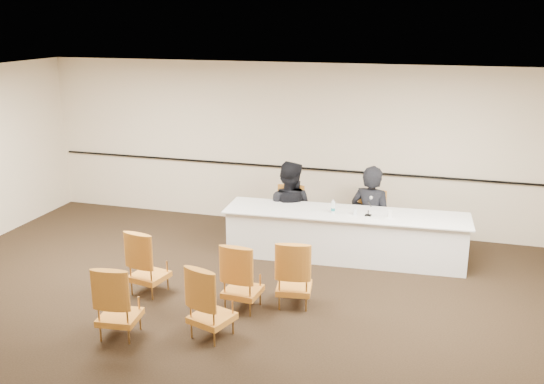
{
  "coord_description": "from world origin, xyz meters",
  "views": [
    {
      "loc": [
        2.58,
        -6.54,
        3.79
      ],
      "look_at": [
        -0.13,
        2.6,
        1.01
      ],
      "focal_mm": 40.0,
      "sensor_mm": 36.0,
      "label": 1
    }
  ],
  "objects": [
    {
      "name": "floor",
      "position": [
        0.0,
        0.0,
        0.0
      ],
      "size": [
        10.0,
        10.0,
        0.0
      ],
      "primitive_type": "plane",
      "color": "black",
      "rests_on": "ground"
    },
    {
      "name": "ceiling",
      "position": [
        0.0,
        0.0,
        3.0
      ],
      "size": [
        10.0,
        10.0,
        0.0
      ],
      "primitive_type": "plane",
      "rotation": [
        3.14,
        0.0,
        0.0
      ],
      "color": "white",
      "rests_on": "ground"
    },
    {
      "name": "wall_back",
      "position": [
        0.0,
        4.0,
        1.5
      ],
      "size": [
        10.0,
        0.04,
        3.0
      ],
      "primitive_type": "cube",
      "color": "#F5DEC0",
      "rests_on": "ground"
    },
    {
      "name": "wall_rail",
      "position": [
        0.0,
        3.96,
        1.1
      ],
      "size": [
        9.8,
        0.04,
        0.03
      ],
      "primitive_type": "cube",
      "color": "black",
      "rests_on": "wall_back"
    },
    {
      "name": "panel_table",
      "position": [
        1.1,
        2.57,
        0.39
      ],
      "size": [
        3.92,
        1.12,
        0.78
      ],
      "primitive_type": null,
      "rotation": [
        0.0,
        0.0,
        0.06
      ],
      "color": "white",
      "rests_on": "ground"
    },
    {
      "name": "panelist_main",
      "position": [
        1.43,
        3.17,
        0.44
      ],
      "size": [
        0.81,
        0.63,
        1.97
      ],
      "primitive_type": "imported",
      "rotation": [
        0.0,
        0.0,
        2.9
      ],
      "color": "black",
      "rests_on": "ground"
    },
    {
      "name": "panelist_main_chair",
      "position": [
        1.43,
        3.17,
        0.47
      ],
      "size": [
        0.53,
        0.53,
        0.95
      ],
      "primitive_type": null,
      "rotation": [
        0.0,
        0.0,
        0.06
      ],
      "color": "#BD7122",
      "rests_on": "ground"
    },
    {
      "name": "panelist_second",
      "position": [
        0.02,
        3.08,
        0.5
      ],
      "size": [
        0.94,
        0.76,
        1.85
      ],
      "primitive_type": "imported",
      "rotation": [
        0.0,
        0.0,
        3.08
      ],
      "color": "black",
      "rests_on": "ground"
    },
    {
      "name": "panelist_second_chair",
      "position": [
        0.02,
        3.08,
        0.47
      ],
      "size": [
        0.53,
        0.53,
        0.95
      ],
      "primitive_type": null,
      "rotation": [
        0.0,
        0.0,
        0.06
      ],
      "color": "#BD7122",
      "rests_on": "ground"
    },
    {
      "name": "papers",
      "position": [
        1.6,
        2.5,
        0.78
      ],
      "size": [
        0.33,
        0.26,
        0.0
      ],
      "primitive_type": "cube",
      "rotation": [
        0.0,
        0.0,
        -0.15
      ],
      "color": "white",
      "rests_on": "panel_table"
    },
    {
      "name": "microphone",
      "position": [
        1.46,
        2.5,
        0.92
      ],
      "size": [
        0.12,
        0.22,
        0.29
      ],
      "primitive_type": null,
      "rotation": [
        0.0,
        0.0,
        -0.1
      ],
      "color": "black",
      "rests_on": "panel_table"
    },
    {
      "name": "water_bottle",
      "position": [
        0.91,
        2.48,
        0.89
      ],
      "size": [
        0.08,
        0.08,
        0.22
      ],
      "primitive_type": null,
      "rotation": [
        0.0,
        0.0,
        0.33
      ],
      "color": "teal",
      "rests_on": "panel_table"
    },
    {
      "name": "drinking_glass",
      "position": [
        1.26,
        2.49,
        0.83
      ],
      "size": [
        0.08,
        0.08,
        0.1
      ],
      "primitive_type": "cylinder",
      "rotation": [
        0.0,
        0.0,
        -0.33
      ],
      "color": "silver",
      "rests_on": "panel_table"
    },
    {
      "name": "coffee_cup",
      "position": [
        1.8,
        2.52,
        0.84
      ],
      "size": [
        0.1,
        0.1,
        0.12
      ],
      "primitive_type": "cylinder",
      "rotation": [
        0.0,
        0.0,
        -0.34
      ],
      "color": "white",
      "rests_on": "panel_table"
    },
    {
      "name": "aud_chair_front_left",
      "position": [
        -1.33,
        0.52,
        0.47
      ],
      "size": [
        0.58,
        0.58,
        0.95
      ],
      "primitive_type": null,
      "rotation": [
        0.0,
        0.0,
        -0.19
      ],
      "color": "#BD7122",
      "rests_on": "ground"
    },
    {
      "name": "aud_chair_front_mid",
      "position": [
        0.1,
        0.43,
        0.47
      ],
      "size": [
        0.53,
        0.53,
        0.95
      ],
      "primitive_type": null,
      "rotation": [
        0.0,
        0.0,
        -0.07
      ],
      "color": "#BD7122",
      "rests_on": "ground"
    },
    {
      "name": "aud_chair_front_right",
      "position": [
        0.73,
        0.73,
        0.47
      ],
      "size": [
        0.57,
        0.57,
        0.95
      ],
      "primitive_type": null,
      "rotation": [
        0.0,
        0.0,
        0.15
      ],
      "color": "#BD7122",
      "rests_on": "ground"
    },
    {
      "name": "aud_chair_back_left",
      "position": [
        -1.1,
        -0.68,
        0.47
      ],
      "size": [
        0.55,
        0.55,
        0.95
      ],
      "primitive_type": null,
      "rotation": [
        0.0,
        0.0,
        0.12
      ],
      "color": "#BD7122",
      "rests_on": "ground"
    },
    {
      "name": "aud_chair_back_mid",
      "position": [
        -0.02,
        -0.37,
        0.47
      ],
      "size": [
        0.63,
        0.63,
        0.95
      ],
      "primitive_type": null,
      "rotation": [
        0.0,
        0.0,
        -0.31
      ],
      "color": "#BD7122",
      "rests_on": "ground"
    }
  ]
}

